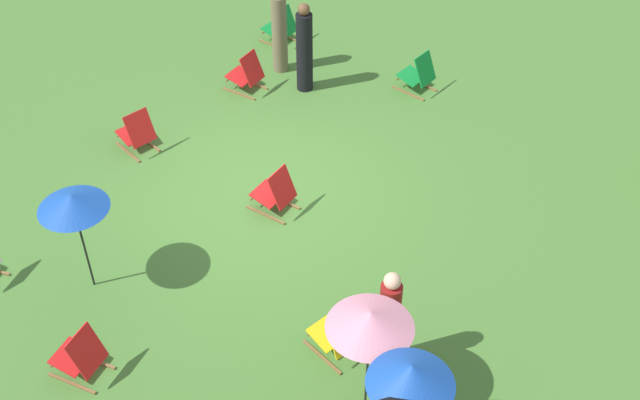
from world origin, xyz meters
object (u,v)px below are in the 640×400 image
Objects in this scene: deckchair_3 at (80,356)px; umbrella_3 at (370,320)px; deckchair_6 at (275,193)px; umbrella_2 at (72,202)px; deckchair_2 at (337,334)px; deckchair_8 at (247,74)px; deckchair_9 at (281,27)px; umbrella_0 at (411,375)px; deckchair_0 at (137,133)px; person_0 at (304,50)px; person_2 at (279,32)px; deckchair_5 at (418,74)px; person_1 at (389,322)px.

deckchair_3 is 3.99m from umbrella_3.
deckchair_6 is 0.47× the size of umbrella_2.
deckchair_2 is 1.02× the size of deckchair_6.
deckchair_8 and deckchair_9 have the same top height.
deckchair_0 is at bearing -110.75° from umbrella_0.
deckchair_0 is 4.93m from deckchair_3.
deckchair_0 is 3.60m from person_0.
umbrella_3 reaches higher than deckchair_9.
umbrella_2 is at bearing -88.06° from person_0.
umbrella_2 is at bearing 45.16° from deckchair_0.
deckchair_3 is 0.44× the size of umbrella_0.
deckchair_6 is at bearing -160.90° from person_2.
deckchair_6 is 3.63m from deckchair_8.
deckchair_3 is 8.52m from deckchair_5.
deckchair_0 is at bearing -94.70° from deckchair_2.
person_0 is (-0.72, 0.89, 0.50)m from deckchair_8.
deckchair_8 is 7.71m from umbrella_3.
umbrella_3 is (6.67, 6.44, 1.28)m from deckchair_9.
deckchair_8 is 1.94m from deckchair_9.
umbrella_2 is at bearing 161.36° from person_1.
person_0 is at bearing 52.48° from deckchair_9.
person_0 is at bearing -51.80° from deckchair_5.
deckchair_6 and deckchair_8 have the same top height.
umbrella_0 is (7.22, 3.95, 1.39)m from deckchair_5.
person_1 is (5.95, 6.31, 0.45)m from deckchair_9.
person_2 reaches higher than deckchair_6.
deckchair_8 is at bearing -135.42° from deckchair_6.
deckchair_9 is 0.46× the size of person_2.
person_0 is (-6.11, -0.54, -0.76)m from umbrella_2.
person_0 reaches higher than deckchair_2.
deckchair_0 is 6.75m from umbrella_3.
deckchair_6 is 0.43× the size of umbrella_0.
umbrella_2 is at bearing 11.23° from deckchair_8.
person_2 is (0.93, -2.68, 0.49)m from deckchair_5.
deckchair_3 is at bearing 17.55° from deckchair_8.
umbrella_0 reaches higher than deckchair_0.
umbrella_0 reaches higher than person_1.
deckchair_3 is 4.08m from person_1.
deckchair_0 is 5.51m from deckchair_5.
deckchair_0 and deckchair_5 have the same top height.
deckchair_9 is at bearing -170.65° from deckchair_3.
umbrella_0 reaches higher than umbrella_3.
deckchair_9 is 1.18m from person_2.
person_2 is (-0.99, 0.07, 0.49)m from deckchair_8.
umbrella_0 is (0.95, 1.60, 1.39)m from deckchair_2.
person_0 is 1.02× the size of person_2.
person_1 is (-0.24, 0.65, 0.45)m from deckchair_2.
deckchair_3 is at bearing -177.34° from person_1.
person_2 is (-6.29, -6.63, -0.90)m from umbrella_0.
person_1 is at bearing 31.64° from deckchair_5.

